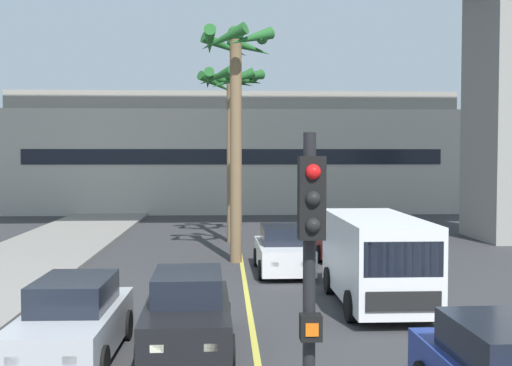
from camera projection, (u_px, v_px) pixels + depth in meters
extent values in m
cube|color=#DBCC4C|center=(242.00, 266.00, 22.79)|extent=(0.14, 56.00, 0.01)
cube|color=gray|center=(508.00, 95.00, 29.65)|extent=(2.80, 4.40, 13.52)
cube|color=beige|center=(233.00, 161.00, 45.49)|extent=(30.34, 8.00, 6.94)
cube|color=#9C998D|center=(233.00, 104.00, 45.31)|extent=(29.74, 7.20, 1.20)
cube|color=black|center=(234.00, 157.00, 41.47)|extent=(27.31, 0.04, 1.00)
cube|color=black|center=(506.00, 343.00, 9.23)|extent=(1.43, 2.07, 0.60)
cube|color=black|center=(188.00, 320.00, 13.10)|extent=(1.80, 4.14, 0.80)
cube|color=black|center=(188.00, 286.00, 13.22)|extent=(1.44, 2.08, 0.60)
cube|color=#F2EDCC|center=(211.00, 347.00, 11.13)|extent=(0.24, 0.09, 0.14)
cube|color=#F2EDCC|center=(157.00, 348.00, 11.06)|extent=(0.24, 0.09, 0.14)
cylinder|color=black|center=(229.00, 351.00, 11.91)|extent=(0.24, 0.65, 0.64)
cylinder|color=black|center=(142.00, 353.00, 11.79)|extent=(0.24, 0.65, 0.64)
cylinder|color=black|center=(225.00, 316.00, 14.44)|extent=(0.24, 0.65, 0.64)
cylinder|color=black|center=(153.00, 318.00, 14.32)|extent=(0.24, 0.65, 0.64)
cube|color=#B7BABF|center=(73.00, 329.00, 12.43)|extent=(1.77, 4.13, 0.80)
cube|color=black|center=(74.00, 293.00, 12.55)|extent=(1.43, 2.07, 0.60)
cube|color=#F2EDCC|center=(70.00, 360.00, 10.43)|extent=(0.24, 0.08, 0.14)
cube|color=#F2EDCC|center=(12.00, 360.00, 10.40)|extent=(0.24, 0.08, 0.14)
cylinder|color=black|center=(101.00, 364.00, 11.20)|extent=(0.23, 0.64, 0.64)
cylinder|color=black|center=(8.00, 364.00, 11.14)|extent=(0.23, 0.64, 0.64)
cylinder|color=black|center=(126.00, 325.00, 13.73)|extent=(0.23, 0.64, 0.64)
cylinder|color=black|center=(50.00, 325.00, 13.68)|extent=(0.23, 0.64, 0.64)
cube|color=maroon|center=(335.00, 242.00, 24.88)|extent=(1.78, 4.13, 0.80)
cube|color=black|center=(334.00, 224.00, 25.00)|extent=(1.43, 2.08, 0.60)
cube|color=#F2EDCC|center=(359.00, 248.00, 22.90)|extent=(0.24, 0.08, 0.14)
cube|color=#F2EDCC|center=(333.00, 248.00, 22.84)|extent=(0.24, 0.08, 0.14)
cylinder|color=black|center=(363.00, 253.00, 23.68)|extent=(0.23, 0.64, 0.64)
cylinder|color=black|center=(320.00, 254.00, 23.57)|extent=(0.23, 0.64, 0.64)
cylinder|color=black|center=(349.00, 244.00, 26.21)|extent=(0.23, 0.64, 0.64)
cylinder|color=black|center=(310.00, 244.00, 26.10)|extent=(0.23, 0.64, 0.64)
cube|color=white|center=(283.00, 255.00, 21.55)|extent=(1.74, 4.12, 0.80)
cube|color=black|center=(283.00, 235.00, 21.67)|extent=(1.42, 2.06, 0.60)
cube|color=#F2EDCC|center=(305.00, 264.00, 19.57)|extent=(0.24, 0.08, 0.14)
cube|color=#F2EDCC|center=(275.00, 264.00, 19.52)|extent=(0.24, 0.08, 0.14)
cylinder|color=black|center=(312.00, 269.00, 20.35)|extent=(0.23, 0.64, 0.64)
cylinder|color=black|center=(262.00, 270.00, 20.25)|extent=(0.23, 0.64, 0.64)
cylinder|color=black|center=(302.00, 257.00, 22.88)|extent=(0.23, 0.64, 0.64)
cylinder|color=black|center=(257.00, 257.00, 22.78)|extent=(0.23, 0.64, 0.64)
cube|color=white|center=(376.00, 257.00, 16.73)|extent=(2.01, 5.20, 2.10)
cube|color=black|center=(403.00, 259.00, 14.16)|extent=(1.80, 0.08, 0.80)
cube|color=black|center=(404.00, 301.00, 14.14)|extent=(1.70, 0.06, 0.44)
cylinder|color=black|center=(430.00, 305.00, 15.26)|extent=(0.26, 0.76, 0.76)
cylinder|color=black|center=(352.00, 306.00, 15.16)|extent=(0.26, 0.76, 0.76)
cylinder|color=black|center=(395.00, 280.00, 18.37)|extent=(0.26, 0.76, 0.76)
cylinder|color=black|center=(330.00, 280.00, 18.28)|extent=(0.26, 0.76, 0.76)
cylinder|color=black|center=(309.00, 355.00, 6.01)|extent=(0.12, 0.12, 4.20)
cube|color=black|center=(312.00, 198.00, 5.81)|extent=(0.24, 0.20, 0.76)
sphere|color=red|center=(313.00, 172.00, 5.70)|extent=(0.14, 0.14, 0.14)
sphere|color=black|center=(313.00, 199.00, 5.71)|extent=(0.14, 0.14, 0.14)
sphere|color=black|center=(313.00, 225.00, 5.72)|extent=(0.14, 0.14, 0.14)
cube|color=black|center=(311.00, 327.00, 5.88)|extent=(0.20, 0.16, 0.24)
cube|color=orange|center=(312.00, 330.00, 5.80)|extent=(0.12, 0.03, 0.12)
cylinder|color=brown|center=(231.00, 160.00, 28.73)|extent=(0.34, 0.34, 7.42)
sphere|color=#236028|center=(230.00, 74.00, 28.56)|extent=(0.60, 0.60, 0.60)
cone|color=#236028|center=(253.00, 79.00, 28.49)|extent=(0.69, 2.08, 0.84)
cone|color=#236028|center=(246.00, 81.00, 29.28)|extent=(1.71, 1.79, 0.83)
cone|color=#236028|center=(232.00, 82.00, 29.56)|extent=(2.07, 0.65, 0.85)
cone|color=#236028|center=(216.00, 84.00, 29.30)|extent=(1.84, 1.63, 1.06)
cone|color=#236028|center=(208.00, 80.00, 28.45)|extent=(0.58, 2.06, 0.93)
cone|color=#236028|center=(215.00, 78.00, 27.81)|extent=(1.79, 1.72, 0.88)
cone|color=#236028|center=(232.00, 80.00, 27.59)|extent=(2.04, 0.57, 1.10)
cone|color=#236028|center=(246.00, 77.00, 27.86)|extent=(1.80, 1.69, 0.81)
cylinder|color=brown|center=(236.00, 151.00, 23.38)|extent=(0.43, 0.43, 8.21)
sphere|color=#236028|center=(236.00, 34.00, 23.19)|extent=(0.60, 0.60, 0.60)
cone|color=#236028|center=(262.00, 39.00, 23.16)|extent=(0.59, 1.96, 0.80)
cone|color=#236028|center=(250.00, 48.00, 23.99)|extent=(1.82, 1.48, 1.08)
cone|color=#236028|center=(225.00, 47.00, 24.04)|extent=(1.94, 1.17, 1.01)
cone|color=#236028|center=(210.00, 42.00, 23.12)|extent=(0.50, 1.94, 0.98)
cone|color=#236028|center=(223.00, 39.00, 22.36)|extent=(1.90, 1.32, 1.03)
cone|color=#236028|center=(250.00, 38.00, 22.42)|extent=(1.88, 1.39, 0.98)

